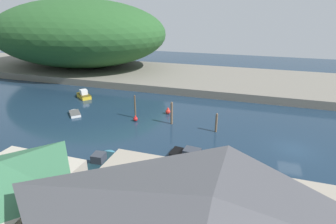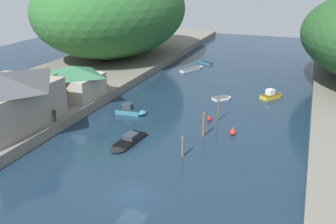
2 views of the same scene
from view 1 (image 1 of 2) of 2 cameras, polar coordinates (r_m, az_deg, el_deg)
name	(u,v)px [view 1 (image 1 of 2)]	position (r m, az deg, el deg)	size (l,w,h in m)	color
water_surface	(67,118)	(40.51, -21.06, -1.16)	(130.00, 130.00, 0.00)	#192D42
right_bank	(139,74)	(61.42, -6.28, 8.27)	(22.00, 120.00, 1.39)	slate
hillside_right	(78,33)	(69.14, -19.02, 15.93)	(30.99, 43.39, 15.69)	#285628
boathouse_shed	(7,193)	(20.01, -31.57, -14.77)	(8.07, 7.30, 4.70)	#B2A899
boat_yellow_tender	(102,160)	(27.52, -14.19, -10.14)	(4.56, 1.93, 1.53)	teal
boat_near_quay	(198,157)	(27.83, 6.64, -9.61)	(2.42, 6.22, 1.00)	black
boat_cabin_cruiser	(74,113)	(41.41, -19.69, -0.18)	(3.19, 3.17, 0.43)	white
boat_moored_right	(83,95)	(48.85, -17.99, 3.59)	(3.67, 4.17, 1.53)	gold
mooring_post_nearest	(216,123)	(33.58, 10.48, -2.28)	(0.29, 0.29, 2.55)	brown
mooring_post_second	(172,113)	(35.19, 0.81, -0.21)	(0.32, 0.32, 3.19)	brown
mooring_post_middle	(135,107)	(37.41, -7.19, 1.18)	(0.23, 0.23, 3.45)	brown
channel_buoy_near	(168,111)	(39.03, -0.02, 0.19)	(0.74, 0.74, 1.11)	red
channel_buoy_far	(136,119)	(36.83, -7.08, -1.45)	(0.62, 0.62, 0.92)	red
person_on_quay	(168,206)	(18.57, -0.01, -19.75)	(0.25, 0.40, 1.69)	#282D3D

